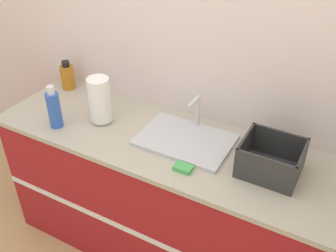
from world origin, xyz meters
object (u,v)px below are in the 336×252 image
bottle_amber (68,76)px  dish_rack (271,161)px  sink (186,139)px  paper_towel_roll (100,100)px  bottle_blue (54,109)px

bottle_amber → dish_rack: bearing=-7.4°
sink → paper_towel_roll: size_ratio=1.81×
sink → bottle_amber: (-0.95, 0.16, 0.07)m
sink → dish_rack: 0.47m
dish_rack → bottle_amber: (-1.42, 0.19, 0.02)m
sink → bottle_blue: size_ratio=1.93×
dish_rack → sink: bearing=176.8°
sink → paper_towel_roll: 0.54m
paper_towel_roll → dish_rack: size_ratio=0.97×
sink → bottle_blue: 0.75m
bottle_blue → paper_towel_roll: bearing=40.4°
paper_towel_roll → dish_rack: 0.99m
bottle_blue → bottle_amber: bearing=121.8°
bottle_amber → paper_towel_roll: bearing=-26.7°
paper_towel_roll → bottle_amber: (-0.43, 0.22, -0.05)m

